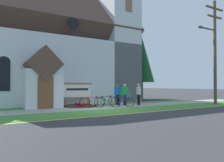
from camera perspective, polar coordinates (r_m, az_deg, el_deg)
ground at (r=16.98m, az=-8.84°, el=-6.30°), size 140.00×140.00×0.00m
sidewalk_slab at (r=14.30m, az=-6.75°, el=-7.26°), size 32.00×2.17×0.01m
grass_verge at (r=12.28m, az=-2.33°, el=-8.28°), size 32.00×2.38×0.01m
church_lawn at (r=16.00m, az=-9.51°, el=-6.60°), size 24.00×1.54×0.01m
curb_paint_stripe at (r=11.13m, az=1.04°, el=-9.03°), size 28.00×0.16×0.01m
church_building at (r=21.26m, az=-13.73°, el=7.72°), size 14.14×11.38×12.48m
church_sign at (r=16.05m, az=-9.29°, el=-2.56°), size 2.27×0.14×1.71m
flower_bed at (r=15.55m, az=-8.44°, el=-6.50°), size 2.34×2.34×0.34m
bicycle_white at (r=14.88m, az=2.88°, el=-5.58°), size 1.73×0.44×0.84m
bicycle_green at (r=14.57m, az=-5.37°, el=-5.70°), size 1.63×0.59×0.78m
bicycle_silver at (r=15.24m, az=-1.37°, el=-5.47°), size 1.78×0.36×0.80m
cyclist_in_blue_jersey at (r=16.51m, az=1.59°, el=-3.26°), size 0.64×0.27×1.59m
cyclist_in_red_jersey at (r=16.45m, az=7.18°, el=-3.11°), size 0.34×0.63×1.65m
cyclist_in_orange_jersey at (r=16.14m, az=3.51°, el=-3.20°), size 0.65×0.29×1.63m
utility_pole at (r=19.27m, az=25.74°, el=8.32°), size 3.12×0.28×8.41m
roadside_conifer at (r=24.26m, az=7.95°, el=5.93°), size 2.82×2.82×7.16m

